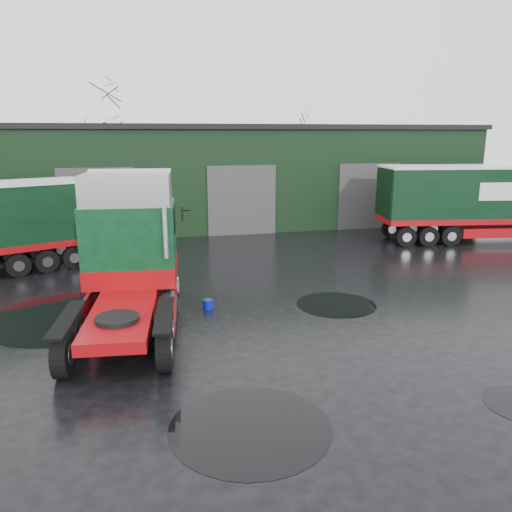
{
  "coord_description": "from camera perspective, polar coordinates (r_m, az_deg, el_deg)",
  "views": [
    {
      "loc": [
        -4.15,
        -14.13,
        5.8
      ],
      "look_at": [
        -0.14,
        1.96,
        1.7
      ],
      "focal_mm": 35.0,
      "sensor_mm": 36.0,
      "label": 1
    }
  ],
  "objects": [
    {
      "name": "tree_back_a",
      "position": [
        44.18,
        -16.75,
        11.97
      ],
      "size": [
        4.4,
        4.4,
        9.5
      ],
      "primitive_type": null,
      "color": "black",
      "rests_on": "ground"
    },
    {
      "name": "hero_tractor",
      "position": [
        14.81,
        -14.93,
        -0.2
      ],
      "size": [
        3.99,
        7.77,
        4.63
      ],
      "primitive_type": null,
      "rotation": [
        0.0,
        0.0,
        -0.11
      ],
      "color": "#0A381B",
      "rests_on": "ground"
    },
    {
      "name": "lorry_right",
      "position": [
        30.19,
        25.39,
        5.47
      ],
      "size": [
        16.01,
        5.24,
        4.15
      ],
      "primitive_type": null,
      "rotation": [
        0.0,
        0.0,
        -1.73
      ],
      "color": "silver",
      "rests_on": "ground"
    },
    {
      "name": "puddle_2",
      "position": [
        17.42,
        -20.93,
        -6.51
      ],
      "size": [
        4.93,
        4.93,
        0.01
      ],
      "primitive_type": "cylinder",
      "color": "black",
      "rests_on": "ground"
    },
    {
      "name": "warehouse",
      "position": [
        34.78,
        -3.81,
        9.51
      ],
      "size": [
        32.4,
        12.4,
        6.3
      ],
      "color": "black",
      "rests_on": "ground"
    },
    {
      "name": "wash_bucket",
      "position": [
        17.02,
        -5.51,
        -5.52
      ],
      "size": [
        0.46,
        0.46,
        0.33
      ],
      "primitive_type": "cylinder",
      "rotation": [
        0.0,
        0.0,
        -0.42
      ],
      "color": "#0712A0",
      "rests_on": "ground"
    },
    {
      "name": "puddle_1",
      "position": [
        17.64,
        9.15,
        -5.48
      ],
      "size": [
        2.75,
        2.75,
        0.01
      ],
      "primitive_type": "cylinder",
      "color": "black",
      "rests_on": "ground"
    },
    {
      "name": "ground",
      "position": [
        15.83,
        2.24,
        -7.62
      ],
      "size": [
        100.0,
        100.0,
        0.0
      ],
      "primitive_type": "plane",
      "color": "black"
    },
    {
      "name": "puddle_0",
      "position": [
        10.69,
        -0.67,
        -18.97
      ],
      "size": [
        3.33,
        3.33,
        0.01
      ],
      "primitive_type": "cylinder",
      "color": "black",
      "rests_on": "ground"
    },
    {
      "name": "tree_back_b",
      "position": [
        46.39,
        3.87,
        11.34
      ],
      "size": [
        4.4,
        4.4,
        7.5
      ],
      "primitive_type": null,
      "color": "black",
      "rests_on": "ground"
    }
  ]
}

